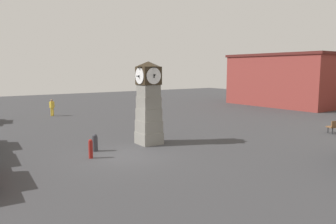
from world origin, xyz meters
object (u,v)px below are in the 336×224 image
at_px(bollard_near_tower, 91,149).
at_px(pedestrian_by_cars, 52,107).
at_px(clock_tower, 149,105).
at_px(bollard_mid_row, 95,142).

xyz_separation_m(bollard_near_tower, pedestrian_by_cars, (-16.01, 2.33, 0.40)).
relative_size(clock_tower, pedestrian_by_cars, 3.06).
height_order(bollard_mid_row, pedestrian_by_cars, pedestrian_by_cars).
xyz_separation_m(clock_tower, bollard_mid_row, (-0.09, -3.28, -1.83)).
distance_m(bollard_mid_row, pedestrian_by_cars, 14.90).
bearing_deg(bollard_near_tower, pedestrian_by_cars, 171.72).
bearing_deg(pedestrian_by_cars, clock_tower, 6.30).
xyz_separation_m(clock_tower, bollard_near_tower, (1.11, -3.97, -1.83)).
distance_m(bollard_near_tower, bollard_mid_row, 1.39).
distance_m(clock_tower, bollard_mid_row, 3.76).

